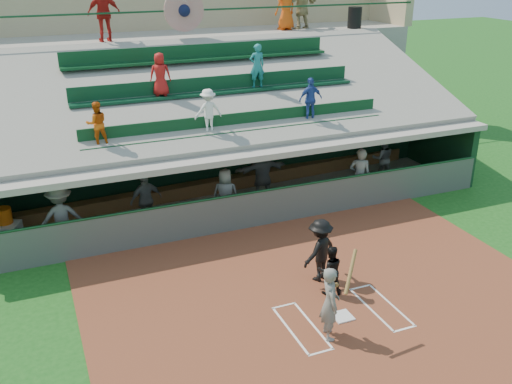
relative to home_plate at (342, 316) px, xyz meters
name	(u,v)px	position (x,y,z in m)	size (l,w,h in m)	color
ground	(342,318)	(0.00, 0.00, -0.04)	(100.00, 100.00, 0.00)	#164D15
dirt_slab	(331,306)	(0.00, 0.50, -0.03)	(11.00, 9.00, 0.02)	brown
home_plate	(342,316)	(0.00, 0.00, 0.00)	(0.43, 0.43, 0.03)	silver
batters_box_chalk	(342,317)	(0.00, 0.00, -0.01)	(2.65, 1.85, 0.01)	white
dugout_floor	(236,204)	(0.00, 6.75, -0.02)	(16.00, 3.50, 0.04)	gray
concourse_slab	(178,91)	(0.00, 13.50, 2.26)	(20.00, 3.00, 4.60)	gray
grandstand	(199,109)	(-0.01, 10.51, 2.23)	(20.40, 10.40, 7.80)	#535853
batter_at_plate	(330,303)	(-0.63, -0.48, 0.82)	(0.89, 0.76, 1.95)	#5D5F5A
catcher	(330,270)	(0.20, 0.98, 0.61)	(0.60, 0.47, 1.24)	black
home_umpire	(320,250)	(0.28, 1.65, 0.79)	(1.04, 0.60, 1.62)	black
dugout_bench	(230,183)	(0.23, 8.00, 0.22)	(14.35, 0.43, 0.43)	brown
white_table	(5,236)	(-6.91, 6.31, 0.37)	(0.82, 0.62, 0.72)	silver
water_cooler	(4,216)	(-6.85, 6.38, 0.94)	(0.43, 0.43, 0.43)	#D2560C
dugout_player_a	(61,217)	(-5.42, 5.68, 0.94)	(1.21, 0.70, 1.87)	#51534E
dugout_player_b	(146,200)	(-3.00, 6.24, 0.84)	(0.98, 0.41, 1.67)	#555752
dugout_player_c	(226,195)	(-0.72, 5.73, 0.82)	(0.79, 0.52, 1.63)	#61645E
dugout_player_d	(262,171)	(0.92, 6.77, 0.97)	(1.79, 0.57, 1.93)	#51534F
dugout_player_e	(360,176)	(3.66, 5.28, 0.93)	(0.68, 0.44, 1.85)	#585B56
dugout_player_f	(383,158)	(5.56, 6.78, 0.79)	(0.76, 0.59, 1.57)	#545752
trash_bin	(355,18)	(7.47, 12.31, 5.00)	(0.58, 0.58, 0.87)	black
concourse_staff_a	(104,13)	(-2.83, 12.28, 5.55)	(1.15, 0.48, 1.96)	#AF1814
concourse_staff_b	(286,6)	(4.55, 12.93, 5.51)	(0.92, 0.60, 1.89)	#D5490C
concourse_staff_c	(302,4)	(5.36, 13.08, 5.56)	(1.84, 0.59, 1.98)	tan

